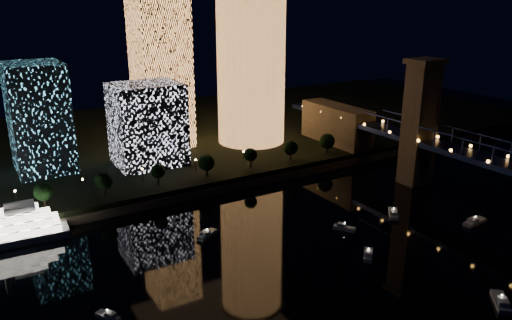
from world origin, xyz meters
The scene contains 9 objects.
ground centered at (0.00, 0.00, 0.00)m, with size 520.00×520.00×0.00m, color black.
far_bank centered at (0.00, 160.00, 2.50)m, with size 420.00×160.00×5.00m, color black.
seawall centered at (0.00, 82.00, 1.50)m, with size 420.00×6.00×3.00m, color #6B5E4C.
tower_cylindrical centered at (30.84, 123.08, 46.93)m, with size 34.00×34.00×83.60m.
tower_rectangular centered at (-7.98, 138.48, 41.26)m, with size 22.79×22.79×72.52m, color #FFA151.
midrise_blocks centered at (-62.84, 122.07, 22.43)m, with size 104.31×41.05×43.16m.
motorboats centered at (2.98, 7.75, 0.81)m, with size 126.72×77.95×2.78m.
esplanade_trees centered at (-20.02, 88.00, 10.47)m, with size 166.03×6.94×8.97m.
street_lamps centered at (-34.00, 94.00, 9.02)m, with size 132.70×0.70×5.65m.
Camera 1 is at (-88.52, -80.99, 71.75)m, focal length 35.00 mm.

